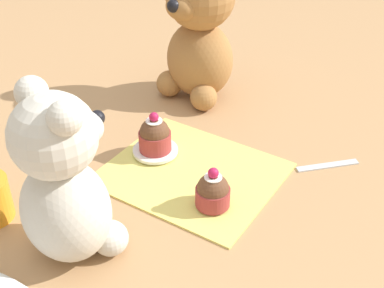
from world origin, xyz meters
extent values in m
plane|color=tan|center=(0.00, 0.00, 0.00)|extent=(4.00, 4.00, 0.00)
cube|color=#E0D166|center=(0.00, 0.00, 0.00)|extent=(0.25, 0.22, 0.01)
ellipsoid|color=beige|center=(0.04, 0.22, 0.07)|extent=(0.14, 0.13, 0.14)
sphere|color=beige|center=(0.04, 0.22, 0.18)|extent=(0.10, 0.10, 0.10)
ellipsoid|color=beige|center=(0.03, 0.18, 0.17)|extent=(0.06, 0.05, 0.04)
sphere|color=black|center=(0.03, 0.16, 0.18)|extent=(0.02, 0.02, 0.02)
sphere|color=beige|center=(0.01, 0.23, 0.22)|extent=(0.04, 0.04, 0.04)
sphere|color=beige|center=(0.08, 0.21, 0.22)|extent=(0.04, 0.04, 0.04)
sphere|color=beige|center=(0.00, 0.19, 0.02)|extent=(0.05, 0.05, 0.05)
sphere|color=beige|center=(0.07, 0.17, 0.02)|extent=(0.05, 0.05, 0.05)
ellipsoid|color=#A3703D|center=(0.12, -0.22, 0.07)|extent=(0.14, 0.13, 0.14)
ellipsoid|color=#A3703D|center=(0.13, -0.17, 0.19)|extent=(0.06, 0.06, 0.05)
sphere|color=black|center=(0.13, -0.15, 0.19)|extent=(0.02, 0.02, 0.02)
sphere|color=#A3703D|center=(0.17, -0.18, 0.02)|extent=(0.05, 0.05, 0.05)
sphere|color=#A3703D|center=(0.09, -0.17, 0.02)|extent=(0.05, 0.05, 0.05)
cylinder|color=#993333|center=(-0.06, 0.05, 0.02)|extent=(0.05, 0.05, 0.03)
sphere|color=brown|center=(-0.06, 0.05, 0.03)|extent=(0.04, 0.04, 0.04)
cylinder|color=white|center=(-0.06, 0.05, 0.05)|extent=(0.02, 0.02, 0.00)
sphere|color=#B71947|center=(-0.06, 0.05, 0.06)|extent=(0.02, 0.02, 0.02)
cylinder|color=white|center=(0.08, -0.01, 0.01)|extent=(0.07, 0.07, 0.01)
cylinder|color=#993333|center=(0.08, -0.01, 0.03)|extent=(0.05, 0.05, 0.03)
sphere|color=brown|center=(0.08, -0.01, 0.04)|extent=(0.05, 0.05, 0.05)
cylinder|color=white|center=(0.08, -0.01, 0.06)|extent=(0.03, 0.03, 0.00)
sphere|color=#B71947|center=(0.08, -0.01, 0.07)|extent=(0.01, 0.01, 0.01)
cube|color=silver|center=(-0.17, -0.13, 0.00)|extent=(0.08, 0.08, 0.01)
camera|label=1|loc=(-0.35, 0.54, 0.50)|focal=50.00mm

